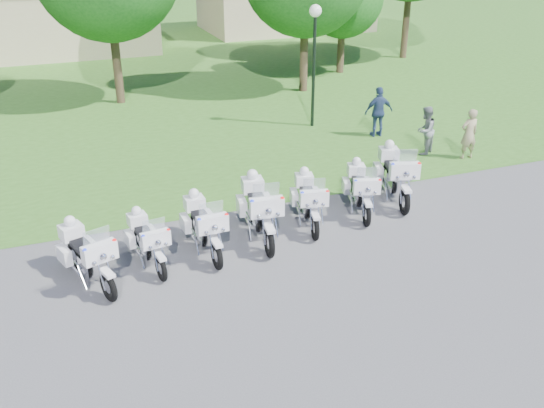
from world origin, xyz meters
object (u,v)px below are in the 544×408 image
object	(u,v)px
motorcycle_5	(360,188)
lamp_post	(315,37)
bystander_c	(379,112)
motorcycle_4	(309,199)
motorcycle_1	(147,240)
motorcycle_3	(259,208)
motorcycle_2	(204,225)
motorcycle_6	(395,173)
bystander_a	(469,134)
motorcycle_0	(87,254)
bystander_b	(425,131)

from	to	relation	value
motorcycle_5	lamp_post	world-z (taller)	lamp_post
lamp_post	bystander_c	bearing A→B (deg)	-48.38
motorcycle_4	motorcycle_5	bearing A→B (deg)	-159.99
motorcycle_1	bystander_c	world-z (taller)	bystander_c
motorcycle_3	motorcycle_5	xyz separation A→B (m)	(3.03, 0.39, -0.10)
motorcycle_2	lamp_post	xyz separation A→B (m)	(6.34, 7.76, 2.68)
motorcycle_6	bystander_a	bearing A→B (deg)	-138.37
motorcycle_5	motorcycle_0	bearing A→B (deg)	25.74
motorcycle_5	lamp_post	size ratio (longest dim) A/B	0.50
motorcycle_0	motorcycle_1	world-z (taller)	motorcycle_0
motorcycle_0	bystander_c	world-z (taller)	bystander_c
motorcycle_2	lamp_post	bearing A→B (deg)	-131.11
bystander_a	motorcycle_0	bearing A→B (deg)	17.11
motorcycle_5	bystander_b	bearing A→B (deg)	-125.59
motorcycle_1	motorcycle_3	xyz separation A→B (m)	(2.84, 0.35, 0.15)
bystander_a	motorcycle_3	bearing A→B (deg)	19.89
motorcycle_0	motorcycle_5	distance (m)	7.30
bystander_b	motorcycle_5	bearing A→B (deg)	2.49
motorcycle_1	motorcycle_5	world-z (taller)	motorcycle_5
lamp_post	bystander_c	size ratio (longest dim) A/B	2.47
motorcycle_4	motorcycle_3	bearing A→B (deg)	22.47
motorcycle_3	motorcycle_6	size ratio (longest dim) A/B	1.03
bystander_c	motorcycle_4	bearing A→B (deg)	51.44
motorcycle_0	lamp_post	xyz separation A→B (m)	(9.05, 8.22, 2.68)
bystander_c	motorcycle_3	bearing A→B (deg)	45.57
motorcycle_3	bystander_b	bearing A→B (deg)	-146.36
bystander_b	motorcycle_3	bearing A→B (deg)	-8.54
bystander_b	motorcycle_1	bearing A→B (deg)	-13.54
motorcycle_5	bystander_b	distance (m)	5.11
motorcycle_6	motorcycle_0	bearing A→B (deg)	26.06
motorcycle_1	motorcycle_6	xyz separation A→B (m)	(7.17, 1.12, 0.14)
motorcycle_3	motorcycle_4	size ratio (longest dim) A/B	1.16
motorcycle_0	motorcycle_1	distance (m)	1.39
motorcycle_0	bystander_a	bearing A→B (deg)	176.35
motorcycle_6	motorcycle_2	bearing A→B (deg)	26.01
bystander_a	bystander_b	distance (m)	1.39
motorcycle_5	bystander_b	xyz separation A→B (m)	(4.08, 3.07, 0.17)
motorcycle_2	motorcycle_5	xyz separation A→B (m)	(4.51, 0.59, -0.02)
motorcycle_0	motorcycle_4	world-z (taller)	motorcycle_0
motorcycle_0	bystander_b	distance (m)	12.03
motorcycle_0	motorcycle_2	xyz separation A→B (m)	(2.72, 0.46, -0.01)
motorcycle_3	bystander_b	distance (m)	7.91
motorcycle_6	bystander_c	size ratio (longest dim) A/B	1.40
motorcycle_0	motorcycle_4	bearing A→B (deg)	170.60
motorcycle_1	motorcycle_2	size ratio (longest dim) A/B	0.90
motorcycle_1	motorcycle_5	xyz separation A→B (m)	(5.87, 0.74, 0.05)
motorcycle_1	motorcycle_4	world-z (taller)	motorcycle_4
motorcycle_0	motorcycle_2	bearing A→B (deg)	171.33
lamp_post	bystander_c	distance (m)	3.55
lamp_post	bystander_c	world-z (taller)	lamp_post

